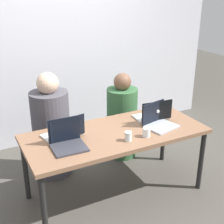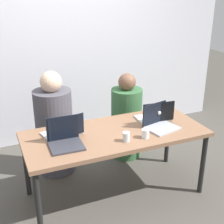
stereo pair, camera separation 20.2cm
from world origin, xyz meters
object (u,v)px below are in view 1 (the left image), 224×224
object	(u,v)px
person_on_left	(51,131)
water_glass_right	(146,133)
laptop_front_left	(67,141)
laptop_back_right	(153,115)
water_glass_center	(128,137)
person_on_right	(122,120)
laptop_back_left	(64,133)
laptop_front_right	(158,121)

from	to	relation	value
person_on_left	water_glass_right	distance (m)	1.12
laptop_front_left	water_glass_right	xyz separation A→B (m)	(0.72, -0.15, -0.02)
laptop_back_right	water_glass_center	bearing A→B (deg)	36.84
water_glass_center	water_glass_right	world-z (taller)	water_glass_center
water_glass_center	water_glass_right	xyz separation A→B (m)	(0.19, -0.01, -0.00)
laptop_back_right	water_glass_right	world-z (taller)	laptop_back_right
person_on_right	laptop_back_left	bearing A→B (deg)	35.47
laptop_front_left	water_glass_center	world-z (taller)	laptop_front_left
laptop_back_left	laptop_front_left	distance (m)	0.19
laptop_front_right	laptop_front_left	size ratio (longest dim) A/B	1.15
water_glass_center	laptop_back_left	bearing A→B (deg)	145.97
person_on_right	laptop_back_right	world-z (taller)	person_on_right
water_glass_center	water_glass_right	bearing A→B (deg)	-1.97
laptop_front_left	water_glass_center	bearing A→B (deg)	-13.83
laptop_back_left	water_glass_center	bearing A→B (deg)	135.16
person_on_right	water_glass_center	distance (m)	1.02
person_on_right	water_glass_center	bearing A→B (deg)	68.69
laptop_back_left	laptop_back_right	bearing A→B (deg)	167.59
person_on_left	water_glass_center	distance (m)	1.02
person_on_right	laptop_back_right	distance (m)	0.64
person_on_right	laptop_front_left	world-z (taller)	person_on_right
person_on_left	laptop_front_left	bearing A→B (deg)	101.72
laptop_back_left	laptop_front_right	distance (m)	0.93
person_on_right	laptop_back_left	world-z (taller)	person_on_right
laptop_front_left	water_glass_right	distance (m)	0.73
person_on_left	laptop_back_right	world-z (taller)	person_on_left
person_on_right	water_glass_center	world-z (taller)	person_on_right
laptop_back_left	water_glass_right	size ratio (longest dim) A/B	4.53
person_on_left	water_glass_right	xyz separation A→B (m)	(0.65, -0.89, 0.21)
laptop_front_right	water_glass_center	size ratio (longest dim) A/B	3.88
person_on_right	water_glass_right	xyz separation A→B (m)	(-0.23, -0.89, 0.27)
person_on_left	laptop_back_right	distance (m)	1.12
laptop_front_right	laptop_front_left	xyz separation A→B (m)	(-0.95, 0.01, 0.00)
person_on_right	laptop_back_left	size ratio (longest dim) A/B	2.75
water_glass_right	person_on_right	bearing A→B (deg)	75.31
laptop_back_right	laptop_back_left	bearing A→B (deg)	2.50
laptop_front_left	laptop_front_right	bearing A→B (deg)	1.17
person_on_right	person_on_left	bearing A→B (deg)	4.36
water_glass_center	laptop_front_right	bearing A→B (deg)	17.76
laptop_back_left	laptop_front_right	size ratio (longest dim) A/B	1.13
person_on_right	laptop_front_right	xyz separation A→B (m)	(-0.00, -0.75, 0.28)
person_on_right	laptop_front_right	bearing A→B (deg)	94.29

